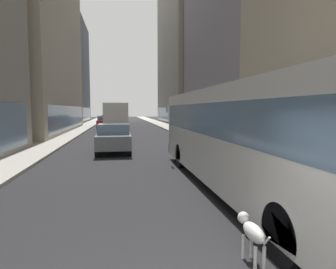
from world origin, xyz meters
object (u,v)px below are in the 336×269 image
object	(u,v)px
car_blue_hatchback	(107,120)
car_red_coupe	(104,122)
car_grey_wagon	(114,137)
box_truck	(116,117)
dalmatian_dog	(252,232)
transit_bus	(243,131)

from	to	relation	value
car_blue_hatchback	car_red_coupe	bearing A→B (deg)	-90.00
car_grey_wagon	box_truck	bearing A→B (deg)	90.00
car_blue_hatchback	dalmatian_dog	size ratio (longest dim) A/B	4.85
car_red_coupe	box_truck	distance (m)	7.97
car_red_coupe	dalmatian_dog	world-z (taller)	car_red_coupe
car_grey_wagon	dalmatian_dog	bearing A→B (deg)	-79.38
car_blue_hatchback	box_truck	xyz separation A→B (m)	(1.60, -15.45, 0.84)
car_red_coupe	box_truck	size ratio (longest dim) A/B	0.61
transit_bus	car_blue_hatchback	bearing A→B (deg)	98.51
car_grey_wagon	dalmatian_dog	size ratio (longest dim) A/B	4.66
box_truck	transit_bus	bearing A→B (deg)	-79.69
dalmatian_dog	car_red_coupe	bearing A→B (deg)	96.71
car_grey_wagon	box_truck	xyz separation A→B (m)	(0.00, 13.37, 0.84)
transit_bus	car_red_coupe	bearing A→B (deg)	100.66
transit_bus	car_grey_wagon	xyz separation A→B (m)	(-4.00, 8.63, -0.95)
car_red_coupe	car_blue_hatchback	size ratio (longest dim) A/B	0.98
car_blue_hatchback	transit_bus	bearing A→B (deg)	-81.49
car_red_coupe	car_grey_wagon	xyz separation A→B (m)	(1.60, -21.13, 0.00)
car_red_coupe	dalmatian_dog	size ratio (longest dim) A/B	4.74
transit_bus	box_truck	bearing A→B (deg)	100.31
box_truck	car_grey_wagon	bearing A→B (deg)	-90.00
dalmatian_dog	transit_bus	bearing A→B (deg)	67.92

